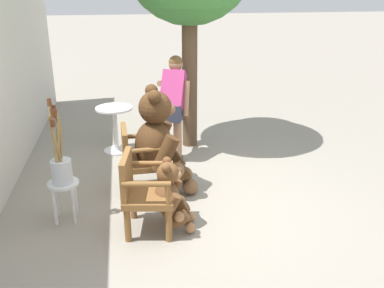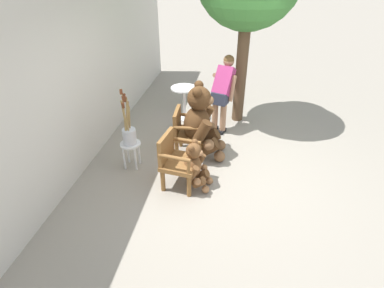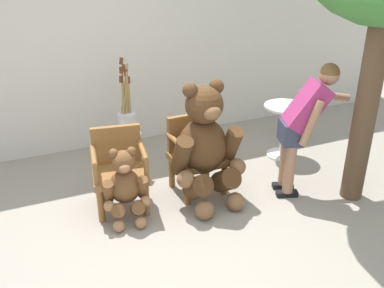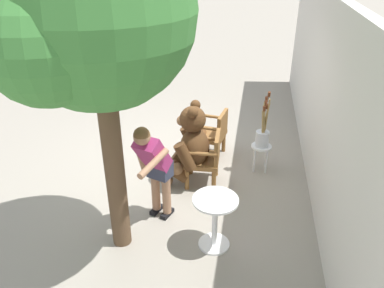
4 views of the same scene
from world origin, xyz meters
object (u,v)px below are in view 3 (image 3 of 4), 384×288
white_stool (128,140)px  brush_bucket (127,117)px  round_side_table (284,125)px  wooden_chair_right (195,152)px  teddy_bear_large (205,145)px  teddy_bear_small (125,186)px  person_visitor (304,119)px  wooden_chair_left (119,167)px

white_stool → brush_bucket: size_ratio=0.49×
round_side_table → white_stool: bearing=164.4°
wooden_chair_right → teddy_bear_large: size_ratio=0.64×
teddy_bear_small → round_side_table: 2.39m
person_visitor → white_stool: bearing=138.4°
teddy_bear_small → brush_bucket: (0.35, 1.14, 0.28)m
teddy_bear_small → wooden_chair_left: bearing=86.7°
wooden_chair_left → brush_bucket: (0.34, 0.86, 0.21)m
wooden_chair_left → person_visitor: 2.04m
teddy_bear_small → person_visitor: person_visitor is taller
wooden_chair_left → round_side_table: bearing=7.6°
wooden_chair_left → white_stool: wooden_chair_left is taller
teddy_bear_large → teddy_bear_small: size_ratio=1.70×
person_visitor → round_side_table: bearing=65.6°
wooden_chair_right → round_side_table: (1.42, 0.31, -0.01)m
person_visitor → round_side_table: 1.04m
wooden_chair_left → teddy_bear_large: bearing=-15.9°
teddy_bear_small → person_visitor: 2.01m
white_stool → round_side_table: bearing=-15.6°
person_visitor → round_side_table: size_ratio=2.09×
wooden_chair_right → teddy_bear_large: bearing=-88.8°
teddy_bear_small → white_stool: teddy_bear_small is taller
person_visitor → wooden_chair_left: bearing=164.1°
round_side_table → wooden_chair_right: bearing=-167.8°
white_stool → brush_bucket: (0.00, 0.00, 0.31)m
white_stool → wooden_chair_left: bearing=-111.6°
wooden_chair_right → white_stool: (-0.54, 0.85, -0.11)m
wooden_chair_right → brush_bucket: bearing=122.4°
teddy_bear_small → person_visitor: size_ratio=0.53×
brush_bucket → round_side_table: (1.96, -0.55, -0.22)m
round_side_table → person_visitor: bearing=-114.4°
teddy_bear_large → round_side_table: bearing=21.6°
wooden_chair_left → round_side_table: (2.30, 0.31, -0.01)m
teddy_bear_large → brush_bucket: (-0.55, 1.11, 0.01)m
wooden_chair_left → teddy_bear_small: wooden_chair_left is taller
white_stool → teddy_bear_large: bearing=-63.6°
wooden_chair_right → teddy_bear_large: 0.32m
wooden_chair_left → teddy_bear_large: 0.94m
wooden_chair_right → brush_bucket: 1.03m
round_side_table → brush_bucket: bearing=164.4°
person_visitor → white_stool: 2.18m
wooden_chair_right → teddy_bear_large: (0.01, -0.25, 0.20)m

